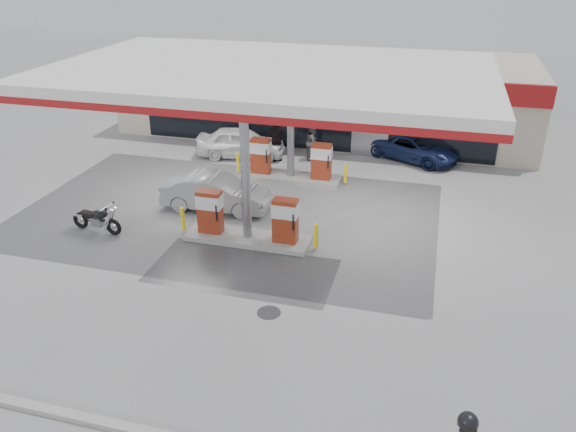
# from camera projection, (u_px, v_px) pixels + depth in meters

# --- Properties ---
(ground) EXTENTS (90.00, 90.00, 0.00)m
(ground) POSITION_uv_depth(u_px,v_px,m) (228.00, 268.00, 18.46)
(ground) COLOR gray
(ground) RESTS_ON ground
(wet_patch) EXTENTS (6.00, 3.00, 0.00)m
(wet_patch) POSITION_uv_depth(u_px,v_px,m) (243.00, 270.00, 18.34)
(wet_patch) COLOR #4C4C4F
(wet_patch) RESTS_ON ground
(drain_cover) EXTENTS (0.70, 0.70, 0.01)m
(drain_cover) POSITION_uv_depth(u_px,v_px,m) (269.00, 313.00, 16.26)
(drain_cover) COLOR #38383A
(drain_cover) RESTS_ON ground
(kerb) EXTENTS (28.00, 0.25, 0.15)m
(kerb) POSITION_uv_depth(u_px,v_px,m) (116.00, 426.00, 12.37)
(kerb) COLOR gray
(kerb) RESTS_ON ground
(store_building) EXTENTS (22.00, 8.22, 4.00)m
(store_building) POSITION_uv_depth(u_px,v_px,m) (327.00, 93.00, 31.38)
(store_building) COLOR #BBB29C
(store_building) RESTS_ON ground
(canopy) EXTENTS (16.00, 10.02, 5.51)m
(canopy) POSITION_uv_depth(u_px,v_px,m) (270.00, 76.00, 20.47)
(canopy) COLOR silver
(canopy) RESTS_ON ground
(pump_island_near) EXTENTS (5.14, 1.30, 1.78)m
(pump_island_near) POSITION_uv_depth(u_px,v_px,m) (247.00, 223.00, 19.88)
(pump_island_near) COLOR #9E9E99
(pump_island_near) RESTS_ON ground
(pump_island_far) EXTENTS (5.14, 1.30, 1.78)m
(pump_island_far) POSITION_uv_depth(u_px,v_px,m) (291.00, 164.00, 25.08)
(pump_island_far) COLOR #9E9E99
(pump_island_far) RESTS_ON ground
(parked_motorcycle) EXTENTS (2.14, 0.82, 1.10)m
(parked_motorcycle) POSITION_uv_depth(u_px,v_px,m) (97.00, 220.00, 20.59)
(parked_motorcycle) COLOR black
(parked_motorcycle) RESTS_ON ground
(sedan_white) EXTENTS (4.58, 2.50, 1.48)m
(sedan_white) POSITION_uv_depth(u_px,v_px,m) (241.00, 142.00, 27.71)
(sedan_white) COLOR white
(sedan_white) RESTS_ON ground
(attendant) EXTENTS (0.67, 0.86, 1.77)m
(attendant) POSITION_uv_depth(u_px,v_px,m) (313.00, 142.00, 27.34)
(attendant) COLOR #505155
(attendant) RESTS_ON ground
(hatchback_silver) EXTENTS (4.35, 1.65, 1.42)m
(hatchback_silver) POSITION_uv_depth(u_px,v_px,m) (216.00, 192.00, 22.27)
(hatchback_silver) COLOR #9A9DA1
(hatchback_silver) RESTS_ON ground
(parked_car_left) EXTENTS (4.86, 2.31, 1.37)m
(parked_car_left) POSITION_uv_depth(u_px,v_px,m) (235.00, 125.00, 30.56)
(parked_car_left) COLOR #232326
(parked_car_left) RESTS_ON ground
(parked_car_right) EXTENTS (4.86, 3.69, 1.23)m
(parked_car_right) POSITION_uv_depth(u_px,v_px,m) (414.00, 148.00, 27.37)
(parked_car_right) COLOR #16224B
(parked_car_right) RESTS_ON ground
(biker_walking) EXTENTS (1.30, 1.05, 2.07)m
(biker_walking) POSITION_uv_depth(u_px,v_px,m) (276.00, 140.00, 27.15)
(biker_walking) COLOR black
(biker_walking) RESTS_ON ground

